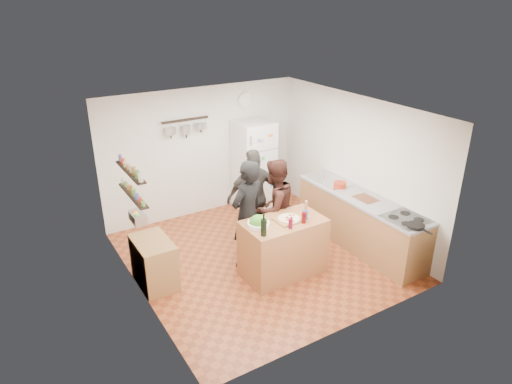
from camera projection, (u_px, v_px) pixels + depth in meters
room_shell at (247, 180)px, 7.46m from camera, size 4.20×4.20×4.20m
prep_island at (283, 247)px, 7.06m from camera, size 1.25×0.72×0.91m
pizza_board at (289, 220)px, 6.90m from camera, size 0.42×0.34×0.02m
pizza at (289, 218)px, 6.89m from camera, size 0.34×0.34×0.02m
salad_bowl at (258, 224)px, 6.70m from camera, size 0.33×0.33×0.07m
wine_bottle at (264, 228)px, 6.42m from camera, size 0.08×0.08×0.25m
wine_glass_near at (290, 224)px, 6.64m from camera, size 0.06×0.06×0.15m
wine_glass_far at (304, 218)px, 6.79m from camera, size 0.07×0.07×0.17m
pepper_mill at (306, 208)px, 7.10m from camera, size 0.05×0.05×0.17m
salt_canister at (305, 215)px, 6.90m from camera, size 0.09×0.09×0.14m
person_left at (247, 215)px, 7.10m from camera, size 0.75×0.61×1.79m
person_center at (274, 208)px, 7.45m from camera, size 0.93×0.79×1.67m
person_back at (255, 196)px, 7.86m from camera, size 1.05×0.59×1.70m
counter_run at (360, 222)px, 7.86m from camera, size 0.63×2.63×0.90m
stove_top at (406, 219)px, 6.93m from camera, size 0.60×0.62×0.02m
skillet at (416, 226)px, 6.66m from camera, size 0.25×0.25×0.05m
sink at (330, 181)px, 8.34m from camera, size 0.50×0.80×0.03m
cutting_board at (366, 199)px, 7.61m from camera, size 0.30×0.40×0.02m
red_bowl at (340, 185)px, 8.03m from camera, size 0.22×0.22×0.09m
fridge at (254, 165)px, 9.12m from camera, size 0.70×0.68×1.80m
wall_clock at (245, 100)px, 8.88m from camera, size 0.30×0.03×0.30m
spice_shelf_lower at (133, 195)px, 6.30m from camera, size 0.12×1.00×0.02m
spice_shelf_upper at (130, 172)px, 6.16m from camera, size 0.12×1.00×0.02m
produce_basket at (138, 217)px, 6.45m from camera, size 0.18×0.35×0.14m
side_table at (154, 262)px, 6.83m from camera, size 0.50×0.80×0.73m
pot_rack at (185, 120)px, 8.28m from camera, size 0.90×0.04×0.04m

